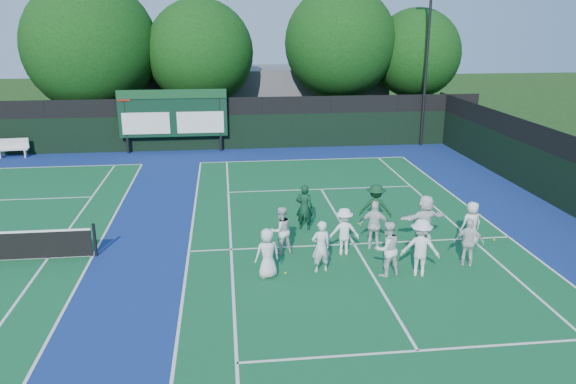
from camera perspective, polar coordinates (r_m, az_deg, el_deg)
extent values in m
plane|color=#17370F|center=(18.17, 7.43, -6.49)|extent=(120.00, 120.00, 0.00)
cube|color=navy|center=(18.67, -11.63, -6.03)|extent=(34.00, 32.00, 0.01)
cube|color=#11522B|center=(19.06, 6.71, -5.27)|extent=(10.97, 23.77, 0.00)
cube|color=silver|center=(30.19, 1.60, 3.29)|extent=(10.97, 0.08, 0.00)
cube|color=silver|center=(18.62, -10.04, -5.96)|extent=(0.08, 23.77, 0.00)
cube|color=silver|center=(20.97, 21.51, -4.26)|extent=(0.08, 23.77, 0.00)
cube|color=silver|center=(18.58, -5.80, -5.83)|extent=(0.08, 23.77, 0.00)
cube|color=silver|center=(20.37, 18.09, -4.52)|extent=(0.08, 23.77, 0.00)
cube|color=silver|center=(13.60, 13.05, -15.43)|extent=(8.23, 0.08, 0.00)
cube|color=silver|center=(24.97, 3.39, 0.29)|extent=(8.23, 0.08, 0.00)
cube|color=silver|center=(19.06, 6.71, -5.26)|extent=(0.08, 12.80, 0.00)
cube|color=silver|center=(31.45, -24.57, 2.29)|extent=(10.97, 0.08, 0.00)
cube|color=silver|center=(19.07, -19.21, -6.13)|extent=(0.08, 23.77, 0.00)
cube|color=silver|center=(19.42, -23.18, -6.16)|extent=(0.08, 23.77, 0.00)
cube|color=black|center=(32.77, -9.68, 5.93)|extent=(34.00, 0.08, 2.00)
cube|color=black|center=(32.52, -9.81, 8.52)|extent=(34.00, 0.05, 1.00)
cylinder|color=black|center=(32.64, -16.14, 6.79)|extent=(0.16, 0.16, 3.50)
cylinder|color=black|center=(32.19, -6.91, 7.20)|extent=(0.16, 0.16, 3.50)
cube|color=black|center=(32.24, -11.61, 7.81)|extent=(6.00, 0.15, 2.60)
cube|color=#12401F|center=(31.98, -11.74, 9.72)|extent=(6.00, 0.05, 0.50)
cube|color=white|center=(32.38, -14.23, 6.77)|extent=(2.60, 0.04, 1.20)
cube|color=white|center=(32.13, -8.88, 7.01)|extent=(2.60, 0.04, 1.20)
cube|color=maroon|center=(32.33, -16.38, 9.29)|extent=(0.70, 0.04, 0.50)
cube|color=#5E5E63|center=(40.52, -3.49, 9.69)|extent=(18.00, 6.00, 4.00)
cylinder|color=black|center=(33.99, 13.91, 12.88)|extent=(0.16, 0.16, 10.00)
cylinder|color=black|center=(18.85, -19.03, -4.63)|extent=(0.10, 0.10, 1.10)
cube|color=silver|center=(34.13, -26.19, 3.91)|extent=(1.66, 0.60, 0.07)
cube|color=silver|center=(34.22, -26.17, 4.47)|extent=(1.62, 0.23, 0.54)
cube|color=silver|center=(34.40, -27.16, 3.46)|extent=(0.10, 0.38, 0.43)
cube|color=silver|center=(33.96, -25.11, 3.58)|extent=(0.10, 0.38, 0.43)
cylinder|color=black|center=(36.91, -18.75, 7.08)|extent=(0.44, 0.44, 2.72)
sphere|color=#0B330D|center=(36.48, -19.41, 13.79)|extent=(7.95, 7.95, 7.95)
sphere|color=#0B330D|center=(36.69, -18.26, 12.66)|extent=(5.56, 5.56, 5.56)
cylinder|color=black|center=(36.11, -8.63, 7.69)|extent=(0.44, 0.44, 2.85)
sphere|color=#0B330D|center=(35.70, -8.91, 13.81)|extent=(6.48, 6.48, 6.48)
sphere|color=#0B330D|center=(36.02, -7.87, 12.85)|extent=(4.54, 4.54, 4.54)
cylinder|color=black|center=(36.82, 5.13, 8.27)|extent=(0.44, 0.44, 3.20)
sphere|color=#0B330D|center=(36.42, 5.31, 14.84)|extent=(6.97, 6.97, 6.97)
sphere|color=#0B330D|center=(36.87, 6.13, 13.76)|extent=(4.88, 4.88, 4.88)
cylinder|color=black|center=(38.15, 12.53, 8.12)|extent=(0.44, 0.44, 3.04)
sphere|color=#0B330D|center=(37.77, 12.89, 13.57)|extent=(5.66, 5.66, 5.66)
sphere|color=#0B330D|center=(38.29, 13.55, 12.72)|extent=(3.96, 3.96, 3.96)
sphere|color=#B5C817|center=(16.81, -0.26, -8.23)|extent=(0.07, 0.07, 0.07)
sphere|color=#B5C817|center=(20.85, 7.20, -3.21)|extent=(0.07, 0.07, 0.07)
sphere|color=#B5C817|center=(20.46, 20.21, -4.58)|extent=(0.07, 0.07, 0.07)
sphere|color=#B5C817|center=(18.00, 13.71, -6.97)|extent=(0.07, 0.07, 0.07)
imported|color=silver|center=(16.36, -2.11, -6.24)|extent=(0.84, 0.67, 1.50)
imported|color=silver|center=(16.69, 3.36, -5.56)|extent=(0.65, 0.49, 1.61)
imported|color=white|center=(16.68, 10.03, -5.70)|extent=(0.94, 0.81, 1.67)
imported|color=white|center=(16.88, 13.31, -5.51)|extent=(1.27, 0.96, 1.74)
imported|color=silver|center=(17.98, 17.90, -4.88)|extent=(0.95, 0.66, 1.50)
imported|color=silver|center=(17.96, -0.72, -3.92)|extent=(0.93, 0.83, 1.57)
imported|color=white|center=(17.99, 5.70, -4.01)|extent=(1.01, 0.60, 1.55)
imported|color=silver|center=(18.50, 8.81, -3.37)|extent=(1.04, 0.72, 1.64)
imported|color=white|center=(19.10, 13.72, -2.82)|extent=(1.69, 0.78, 1.75)
imported|color=silver|center=(19.61, 18.13, -3.07)|extent=(0.82, 0.62, 1.50)
imported|color=#0D321D|center=(19.98, 1.67, -1.56)|extent=(0.69, 0.55, 1.66)
imported|color=#0F381D|center=(19.99, 8.88, -1.63)|extent=(1.27, 0.95, 1.75)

